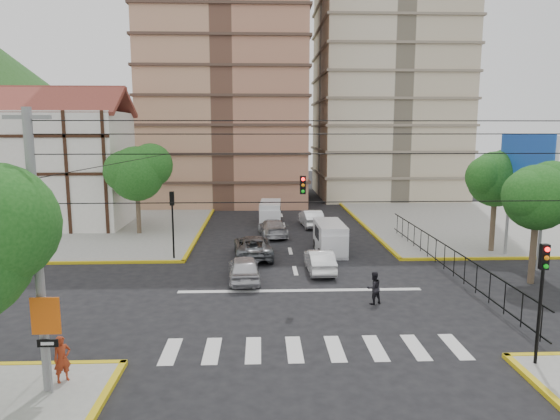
{
  "coord_description": "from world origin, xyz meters",
  "views": [
    {
      "loc": [
        -2.08,
        -24.32,
        8.47
      ],
      "look_at": [
        -0.98,
        3.47,
        4.0
      ],
      "focal_mm": 32.0,
      "sensor_mm": 36.0,
      "label": 1
    }
  ],
  "objects_px": {
    "car_silver_front_left": "(244,268)",
    "car_white_front_right": "(320,261)",
    "pedestrian_crosswalk": "(374,288)",
    "district_sign": "(46,325)",
    "van_right_lane": "(330,239)",
    "traffic_light_nw": "(172,214)",
    "pedestrian_sw_corner": "(62,359)",
    "van_left_lane": "(270,214)",
    "traffic_light_se": "(542,284)"
  },
  "relations": [
    {
      "from": "traffic_light_se",
      "to": "pedestrian_sw_corner",
      "type": "relative_size",
      "value": 2.8
    },
    {
      "from": "district_sign",
      "to": "pedestrian_sw_corner",
      "type": "bearing_deg",
      "value": 84.47
    },
    {
      "from": "traffic_light_nw",
      "to": "pedestrian_sw_corner",
      "type": "relative_size",
      "value": 2.8
    },
    {
      "from": "district_sign",
      "to": "car_silver_front_left",
      "type": "bearing_deg",
      "value": 64.85
    },
    {
      "from": "traffic_light_nw",
      "to": "van_right_lane",
      "type": "xyz_separation_m",
      "value": [
        10.55,
        1.52,
        -2.09
      ]
    },
    {
      "from": "traffic_light_nw",
      "to": "van_right_lane",
      "type": "height_order",
      "value": "traffic_light_nw"
    },
    {
      "from": "car_white_front_right",
      "to": "district_sign",
      "type": "bearing_deg",
      "value": 51.94
    },
    {
      "from": "traffic_light_nw",
      "to": "pedestrian_sw_corner",
      "type": "height_order",
      "value": "traffic_light_nw"
    },
    {
      "from": "district_sign",
      "to": "van_left_lane",
      "type": "relative_size",
      "value": 0.68
    },
    {
      "from": "traffic_light_se",
      "to": "district_sign",
      "type": "xyz_separation_m",
      "value": [
        -16.6,
        -1.44,
        -0.66
      ]
    },
    {
      "from": "van_right_lane",
      "to": "car_white_front_right",
      "type": "distance_m",
      "value": 4.81
    },
    {
      "from": "pedestrian_crosswalk",
      "to": "van_right_lane",
      "type": "bearing_deg",
      "value": -109.76
    },
    {
      "from": "car_silver_front_left",
      "to": "traffic_light_se",
      "type": "bearing_deg",
      "value": 131.09
    },
    {
      "from": "car_silver_front_left",
      "to": "pedestrian_sw_corner",
      "type": "relative_size",
      "value": 2.77
    },
    {
      "from": "pedestrian_sw_corner",
      "to": "pedestrian_crosswalk",
      "type": "bearing_deg",
      "value": -11.28
    },
    {
      "from": "traffic_light_nw",
      "to": "car_silver_front_left",
      "type": "distance_m",
      "value": 7.14
    },
    {
      "from": "district_sign",
      "to": "car_silver_front_left",
      "type": "distance_m",
      "value": 13.67
    },
    {
      "from": "traffic_light_nw",
      "to": "pedestrian_sw_corner",
      "type": "distance_m",
      "value": 16.42
    },
    {
      "from": "van_right_lane",
      "to": "car_silver_front_left",
      "type": "distance_m",
      "value": 8.54
    },
    {
      "from": "car_white_front_right",
      "to": "pedestrian_sw_corner",
      "type": "relative_size",
      "value": 2.67
    },
    {
      "from": "pedestrian_sw_corner",
      "to": "van_right_lane",
      "type": "bearing_deg",
      "value": 14.33
    },
    {
      "from": "district_sign",
      "to": "car_silver_front_left",
      "type": "height_order",
      "value": "district_sign"
    },
    {
      "from": "car_silver_front_left",
      "to": "pedestrian_crosswalk",
      "type": "distance_m",
      "value": 7.63
    },
    {
      "from": "district_sign",
      "to": "car_white_front_right",
      "type": "xyz_separation_m",
      "value": [
        10.26,
        13.94,
        -1.76
      ]
    },
    {
      "from": "traffic_light_nw",
      "to": "district_sign",
      "type": "bearing_deg",
      "value": -93.36
    },
    {
      "from": "traffic_light_nw",
      "to": "district_sign",
      "type": "relative_size",
      "value": 1.38
    },
    {
      "from": "traffic_light_nw",
      "to": "van_right_lane",
      "type": "relative_size",
      "value": 0.94
    },
    {
      "from": "van_right_lane",
      "to": "van_left_lane",
      "type": "distance_m",
      "value": 11.32
    },
    {
      "from": "traffic_light_nw",
      "to": "district_sign",
      "type": "xyz_separation_m",
      "value": [
        -1.0,
        -17.04,
        -0.66
      ]
    },
    {
      "from": "car_white_front_right",
      "to": "van_right_lane",
      "type": "bearing_deg",
      "value": -107.34
    },
    {
      "from": "car_white_front_right",
      "to": "traffic_light_se",
      "type": "bearing_deg",
      "value": 115.18
    },
    {
      "from": "van_left_lane",
      "to": "pedestrian_crosswalk",
      "type": "distance_m",
      "value": 21.42
    },
    {
      "from": "van_right_lane",
      "to": "car_white_front_right",
      "type": "bearing_deg",
      "value": -106.44
    },
    {
      "from": "car_silver_front_left",
      "to": "car_white_front_right",
      "type": "relative_size",
      "value": 1.04
    },
    {
      "from": "district_sign",
      "to": "car_silver_front_left",
      "type": "xyz_separation_m",
      "value": [
        5.77,
        12.28,
        -1.71
      ]
    },
    {
      "from": "car_white_front_right",
      "to": "pedestrian_crosswalk",
      "type": "xyz_separation_m",
      "value": [
        1.99,
        -5.68,
        0.12
      ]
    },
    {
      "from": "van_left_lane",
      "to": "car_silver_front_left",
      "type": "height_order",
      "value": "van_left_lane"
    },
    {
      "from": "car_white_front_right",
      "to": "pedestrian_crosswalk",
      "type": "bearing_deg",
      "value": 107.58
    },
    {
      "from": "van_left_lane",
      "to": "car_silver_front_left",
      "type": "distance_m",
      "value": 16.99
    },
    {
      "from": "car_silver_front_left",
      "to": "van_right_lane",
      "type": "bearing_deg",
      "value": -136.51
    },
    {
      "from": "pedestrian_crosswalk",
      "to": "traffic_light_nw",
      "type": "bearing_deg",
      "value": -61.6
    },
    {
      "from": "traffic_light_se",
      "to": "car_silver_front_left",
      "type": "xyz_separation_m",
      "value": [
        -10.83,
        10.84,
        -2.37
      ]
    },
    {
      "from": "van_left_lane",
      "to": "pedestrian_sw_corner",
      "type": "height_order",
      "value": "van_left_lane"
    },
    {
      "from": "van_left_lane",
      "to": "car_silver_front_left",
      "type": "relative_size",
      "value": 1.07
    },
    {
      "from": "van_left_lane",
      "to": "pedestrian_sw_corner",
      "type": "xyz_separation_m",
      "value": [
        -7.53,
        -28.38,
        -0.07
      ]
    },
    {
      "from": "traffic_light_nw",
      "to": "district_sign",
      "type": "height_order",
      "value": "traffic_light_nw"
    },
    {
      "from": "pedestrian_sw_corner",
      "to": "pedestrian_crosswalk",
      "type": "relative_size",
      "value": 0.97
    },
    {
      "from": "car_silver_front_left",
      "to": "district_sign",
      "type": "bearing_deg",
      "value": 60.96
    },
    {
      "from": "car_white_front_right",
      "to": "van_left_lane",
      "type": "bearing_deg",
      "value": -81.84
    },
    {
      "from": "traffic_light_se",
      "to": "pedestrian_sw_corner",
      "type": "distance_m",
      "value": 16.68
    }
  ]
}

